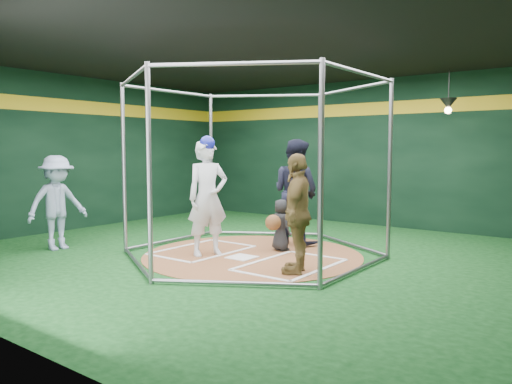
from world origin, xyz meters
The scene contains 12 objects.
room_shell centered at (0.00, 0.01, 1.75)m, with size 10.10×9.10×3.53m.
clay_disc centered at (0.00, 0.00, 0.01)m, with size 3.80×3.80×0.01m, color #925835.
home_plate centered at (0.00, -0.30, 0.02)m, with size 0.43×0.43×0.01m, color white.
batter_box_left centered at (-0.95, -0.25, 0.02)m, with size 1.17×1.77×0.01m.
batter_box_right centered at (0.95, -0.25, 0.02)m, with size 1.17×1.77×0.01m.
batting_cage centered at (0.00, 0.00, 1.50)m, with size 4.05×4.67×3.00m.
pendant_lamp_near centered at (2.20, 3.60, 2.74)m, with size 0.34×0.34×0.90m.
batter_figure centered at (-0.60, -0.48, 1.03)m, with size 0.74×0.86×2.06m.
visitor_leopard centered at (1.29, -0.59, 0.90)m, with size 1.04×0.43×1.77m, color #A08144.
catcher_figure centered at (0.19, 0.57, 0.49)m, with size 0.53×0.61×0.93m.
umpire centered at (0.05, 1.31, 1.02)m, with size 0.98×0.76×2.02m, color black.
bystander_blue centered at (-3.17, -1.74, 0.86)m, with size 1.12×0.64×1.73m, color #8C9CB9.
Camera 1 is at (5.18, -6.80, 1.86)m, focal length 35.00 mm.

